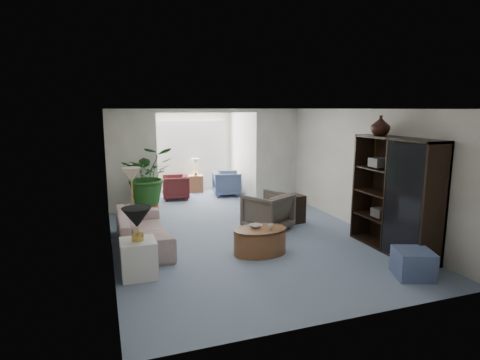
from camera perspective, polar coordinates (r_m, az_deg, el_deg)
name	(u,v)px	position (r m, az deg, el deg)	size (l,w,h in m)	color
floor	(250,242)	(7.62, 1.51, -8.93)	(6.00, 6.00, 0.00)	#7C90A4
sunroom_floor	(200,197)	(11.41, -5.84, -2.46)	(2.60, 2.60, 0.00)	#7C90A4
back_pier_left	(132,162)	(9.83, -15.28, 2.57)	(1.20, 0.12, 2.50)	white
back_pier_right	(277,155)	(10.78, 5.32, 3.54)	(1.20, 0.12, 2.50)	white
back_header	(208,111)	(10.06, -4.60, 9.93)	(2.60, 0.12, 0.10)	white
window_pane	(190,145)	(12.23, -7.16, 5.02)	(2.20, 0.02, 1.50)	white
window_blinds	(191,145)	(12.20, -7.13, 5.01)	(2.20, 0.02, 1.50)	white
framed_picture	(367,149)	(8.36, 17.84, 4.24)	(0.04, 0.50, 0.40)	beige
sofa	(143,229)	(7.53, -13.80, -6.92)	(2.19, 0.85, 0.64)	#B6AB9A
end_table	(139,258)	(6.25, -14.38, -10.89)	(0.52, 0.52, 0.57)	white
table_lamp	(137,218)	(6.06, -14.65, -5.28)	(0.44, 0.44, 0.30)	black
floor_lamp	(132,175)	(7.87, -15.36, 0.71)	(0.36, 0.36, 0.28)	beige
coffee_table	(260,241)	(7.00, 2.90, -8.78)	(0.95, 0.95, 0.45)	brown
coffee_bowl	(255,226)	(6.99, 2.23, -6.63)	(0.21, 0.21, 0.05)	beige
coffee_cup	(270,227)	(6.88, 4.41, -6.74)	(0.10, 0.10, 0.10)	beige
wingback_chair	(268,211)	(8.31, 4.00, -4.52)	(0.83, 0.85, 0.78)	#5A5147
side_table_dark	(291,209)	(8.88, 7.39, -4.15)	(0.51, 0.41, 0.62)	black
entertainment_cabinet	(395,195)	(7.44, 21.43, -2.06)	(0.49, 1.82, 2.02)	black
cabinet_urn	(380,125)	(7.67, 19.58, 7.41)	(0.35, 0.35, 0.36)	black
ottoman	(413,264)	(6.62, 23.68, -10.96)	(0.52, 0.52, 0.42)	slate
plant_pot	(150,210)	(9.56, -12.87, -4.20)	(0.40, 0.40, 0.32)	#A75030
house_plant	(148,175)	(9.39, -13.07, 0.70)	(1.20, 1.04, 1.34)	#21541C
sunroom_chair_blue	(227,183)	(11.54, -1.91, -0.49)	(0.75, 0.77, 0.70)	slate
sunroom_chair_maroon	(176,187)	(11.19, -9.25, -1.04)	(0.71, 0.74, 0.67)	#531C1D
sunroom_table	(196,184)	(12.08, -6.37, -0.52)	(0.42, 0.33, 0.51)	brown
shelf_clutter	(392,197)	(7.41, 21.10, -2.34)	(0.30, 1.11, 1.06)	#4F4D4A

